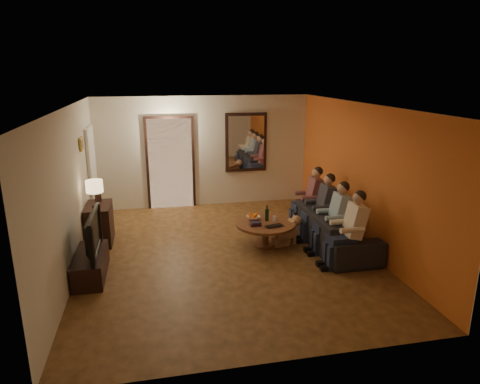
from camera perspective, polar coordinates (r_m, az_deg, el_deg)
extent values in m
cube|color=#4A3013|center=(7.69, -1.75, -8.28)|extent=(5.00, 6.00, 0.01)
cube|color=white|center=(7.04, -1.93, 11.42)|extent=(5.00, 6.00, 0.01)
cube|color=beige|center=(10.16, -4.78, 5.35)|extent=(5.00, 0.02, 2.60)
cube|color=beige|center=(4.49, 4.88, -8.45)|extent=(5.00, 0.02, 2.60)
cube|color=beige|center=(7.27, -21.62, 0.03)|extent=(0.02, 6.00, 2.60)
cube|color=beige|center=(8.06, 15.97, 2.01)|extent=(0.02, 6.00, 2.60)
cube|color=orange|center=(8.05, 15.91, 2.01)|extent=(0.01, 6.00, 2.60)
cube|color=#FFE0A5|center=(10.12, -9.24, 3.72)|extent=(1.00, 0.06, 2.10)
cube|color=black|center=(10.11, -9.24, 3.71)|extent=(1.12, 0.04, 2.22)
cube|color=silver|center=(10.17, -7.80, 2.97)|extent=(0.45, 0.03, 1.70)
cube|color=black|center=(10.25, 0.81, 6.63)|extent=(1.00, 0.05, 1.40)
cube|color=white|center=(10.22, 0.85, 6.61)|extent=(0.86, 0.02, 1.26)
cube|color=white|center=(9.54, -19.03, 2.12)|extent=(0.06, 0.85, 2.04)
cube|color=#B28C33|center=(8.41, -20.39, 6.03)|extent=(0.03, 0.28, 0.24)
cube|color=brown|center=(8.41, -20.29, 6.03)|extent=(0.01, 0.22, 0.18)
cube|color=black|center=(8.49, -18.22, -4.05)|extent=(0.45, 0.83, 0.74)
cube|color=black|center=(7.23, -19.26, -9.19)|extent=(0.45, 1.16, 0.39)
imported|color=black|center=(7.03, -19.65, -5.29)|extent=(1.15, 0.15, 0.66)
imported|color=black|center=(8.14, 12.31, -4.71)|extent=(2.30, 0.91, 0.67)
cylinder|color=brown|center=(7.98, 3.41, -5.62)|extent=(1.20, 1.20, 0.45)
imported|color=white|center=(8.05, 1.79, -3.46)|extent=(0.26, 0.26, 0.06)
cylinder|color=silver|center=(7.98, 4.60, -3.55)|extent=(0.06, 0.06, 0.10)
imported|color=black|center=(7.67, 4.71, -4.65)|extent=(0.37, 0.28, 0.03)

